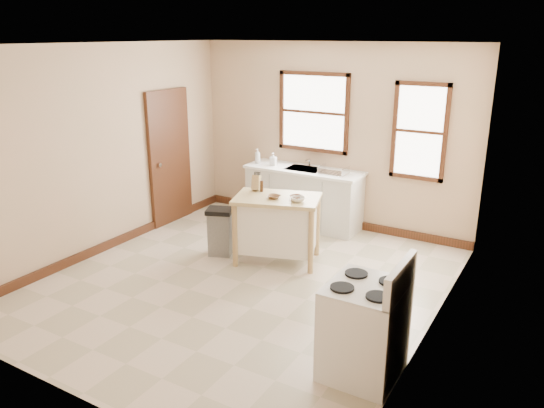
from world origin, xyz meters
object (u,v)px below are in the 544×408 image
at_px(soap_bottle_b, 273,159).
at_px(bowl_c, 298,199).
at_px(trash_bin, 220,232).
at_px(bowl_a, 274,197).
at_px(pepper_grinder, 262,186).
at_px(dish_rack, 334,170).
at_px(kitchen_island, 277,229).
at_px(soap_bottle_a, 258,156).
at_px(gas_stove, 365,316).
at_px(knife_block, 256,183).
at_px(bowl_b, 296,197).

xyz_separation_m(soap_bottle_b, bowl_c, (1.17, -1.39, -0.10)).
bearing_deg(trash_bin, soap_bottle_b, 70.84).
distance_m(soap_bottle_b, bowl_a, 1.66).
distance_m(pepper_grinder, trash_bin, 0.86).
distance_m(dish_rack, kitchen_island, 1.46).
relative_size(dish_rack, bowl_c, 2.22).
relative_size(soap_bottle_a, gas_stove, 0.21).
bearing_deg(trash_bin, knife_block, 18.25).
distance_m(bowl_a, gas_stove, 2.55).
bearing_deg(soap_bottle_b, gas_stove, -55.86).
xyz_separation_m(soap_bottle_a, trash_bin, (0.37, -1.56, -0.71)).
relative_size(pepper_grinder, gas_stove, 0.13).
bearing_deg(knife_block, dish_rack, 52.04).
distance_m(knife_block, trash_bin, 0.83).
bearing_deg(dish_rack, soap_bottle_b, 177.95).
distance_m(kitchen_island, trash_bin, 0.81).
relative_size(soap_bottle_b, bowl_c, 1.10).
bearing_deg(kitchen_island, dish_rack, 64.20).
distance_m(soap_bottle_b, gas_stove, 4.16).
distance_m(knife_block, bowl_b, 0.64).
bearing_deg(pepper_grinder, gas_stove, -40.16).
relative_size(soap_bottle_b, kitchen_island, 0.18).
xyz_separation_m(kitchen_island, bowl_c, (0.32, -0.04, 0.47)).
bearing_deg(soap_bottle_b, trash_bin, -94.45).
height_order(bowl_a, gas_stove, gas_stove).
relative_size(bowl_a, bowl_c, 0.91).
xyz_separation_m(soap_bottle_a, gas_stove, (3.03, -3.09, -0.47)).
height_order(soap_bottle_b, bowl_b, soap_bottle_b).
relative_size(soap_bottle_a, trash_bin, 0.36).
bearing_deg(soap_bottle_b, bowl_b, -56.99).
bearing_deg(dish_rack, pepper_grinder, -113.34).
bearing_deg(bowl_b, bowl_c, -53.35).
height_order(dish_rack, bowl_a, dish_rack).
relative_size(soap_bottle_b, trash_bin, 0.30).
bearing_deg(soap_bottle_a, gas_stove, -28.56).
xyz_separation_m(dish_rack, knife_block, (-0.58, -1.24, 0.02)).
distance_m(dish_rack, gas_stove, 3.56).
height_order(soap_bottle_b, gas_stove, gas_stove).
bearing_deg(bowl_c, soap_bottle_a, 136.47).
bearing_deg(bowl_a, trash_bin, -169.68).
distance_m(soap_bottle_a, knife_block, 1.45).
relative_size(bowl_b, bowl_c, 0.85).
xyz_separation_m(soap_bottle_b, gas_stove, (2.74, -3.09, -0.46)).
bearing_deg(bowl_c, gas_stove, -47.35).
bearing_deg(gas_stove, kitchen_island, 137.31).
relative_size(soap_bottle_b, pepper_grinder, 1.33).
xyz_separation_m(soap_bottle_a, kitchen_island, (1.14, -1.35, -0.59)).
distance_m(kitchen_island, bowl_a, 0.47).
distance_m(soap_bottle_a, soap_bottle_b, 0.29).
height_order(soap_bottle_b, knife_block, soap_bottle_b).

